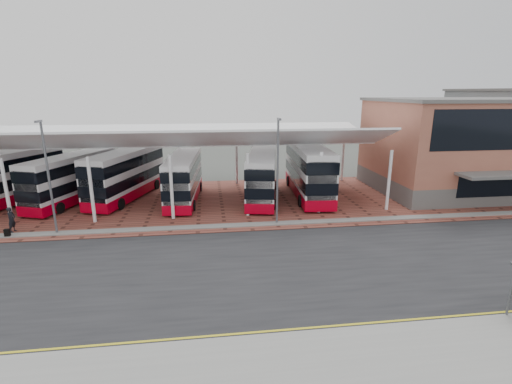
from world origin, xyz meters
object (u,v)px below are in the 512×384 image
bus_2 (126,175)px  pedestrian (12,220)px  bus_1 (72,179)px  bus_4 (262,176)px  bus_3 (184,178)px  bus_0 (3,180)px  terminal (469,145)px  bus_5 (308,171)px

bus_2 → pedestrian: 10.47m
bus_1 → bus_4: size_ratio=0.99×
bus_4 → bus_3: bearing=-172.2°
bus_3 → pedestrian: 13.66m
bus_0 → terminal: bearing=23.3°
bus_3 → bus_5: bus_5 is taller
terminal → bus_5: 16.69m
bus_4 → pedestrian: size_ratio=5.84×
bus_1 → pedestrian: 7.80m
bus_2 → pedestrian: bus_2 is taller
bus_0 → bus_1: bearing=27.6°
bus_1 → bus_2: (4.65, 0.64, 0.10)m
bus_0 → pedestrian: size_ratio=6.22×
bus_4 → pedestrian: bearing=-151.2°
terminal → bus_4: (-21.12, -0.65, -2.44)m
pedestrian → bus_5: bearing=-65.3°
bus_3 → bus_5: 11.82m
terminal → bus_3: bearing=-179.5°
bus_1 → bus_2: bearing=27.9°
bus_3 → bus_1: bearing=179.2°
bus_2 → bus_5: size_ratio=0.94×
bus_1 → bus_2: 4.69m
bus_3 → bus_4: size_ratio=0.95×
bus_1 → bus_3: bus_1 is taller
pedestrian → bus_1: bearing=-5.1°
bus_2 → bus_5: 17.29m
terminal → bus_2: (-33.78, 1.26, -2.35)m
bus_0 → pedestrian: 8.14m
bus_1 → bus_2: bus_2 is taller
terminal → bus_0: bearing=179.7°
terminal → pedestrian: bearing=-170.3°
bus_0 → bus_4: bearing=21.4°
bus_4 → bus_2: bearing=-177.7°
bus_0 → bus_2: bus_0 is taller
bus_0 → pedestrian: bearing=-38.5°
terminal → bus_2: bearing=177.9°
terminal → bus_3: (-28.35, -0.27, -2.52)m
bus_3 → bus_5: bearing=5.1°
bus_1 → bus_0: bearing=-155.9°
terminal → bus_1: terminal is taller
terminal → pedestrian: (-40.26, -6.86, -3.67)m
bus_4 → pedestrian: 20.16m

